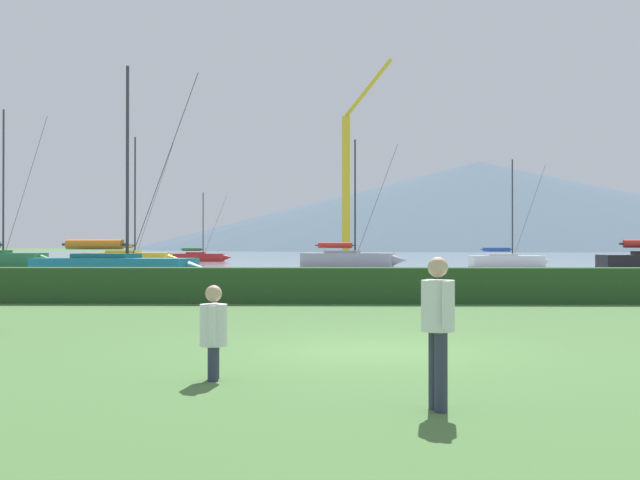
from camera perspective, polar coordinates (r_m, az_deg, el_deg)
The scene contains 13 objects.
ground_plane at distance 13.29m, azimuth 3.89°, elevation -8.07°, with size 1000.00×1000.00×0.00m, color #477038.
harbor_water at distance 150.17m, azimuth 1.33°, elevation -1.10°, with size 320.00×246.00×0.00m, color #8499A8.
hedge_line at distance 24.20m, azimuth 2.61°, elevation -3.32°, with size 80.00×1.20×1.09m, color #284C23.
sailboat_slip_6 at distance 88.96m, azimuth -8.81°, elevation -1.21°, with size 6.55×2.09×7.80m.
sailboat_slip_7 at distance 70.62m, azimuth -13.79°, elevation -1.27°, with size 8.58×3.07×11.37m.
sailboat_slip_8 at distance 66.85m, azimuth 13.57°, elevation -1.43°, with size 7.04×2.53×8.99m.
sailboat_slip_9 at distance 64.13m, azimuth 2.13°, elevation -1.37°, with size 8.80×3.91×10.52m.
sailboat_slip_10 at distance 38.05m, azimuth -14.64°, elevation -1.99°, with size 8.89×4.04×10.27m.
person_seated_viewer at distance 10.39m, azimuth -7.80°, elevation -6.40°, with size 0.36×0.57×1.25m.
person_standing_walker at distance 8.49m, azimuth 8.63°, elevation -5.80°, with size 0.36×0.56×1.65m.
dock_crane at distance 77.89m, azimuth 2.03°, elevation 3.17°, with size 5.66×2.00×20.52m.
distant_hill_west_ridge at distance 404.93m, azimuth 13.27°, elevation 1.92°, with size 263.33×263.33×36.55m, color slate.
distant_hill_central_peak at distance 374.29m, azimuth 11.58°, elevation 2.51°, with size 324.20×324.20×41.75m, color #425666.
Camera 1 is at (-0.64, -13.16, 1.77)m, focal length 43.70 mm.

